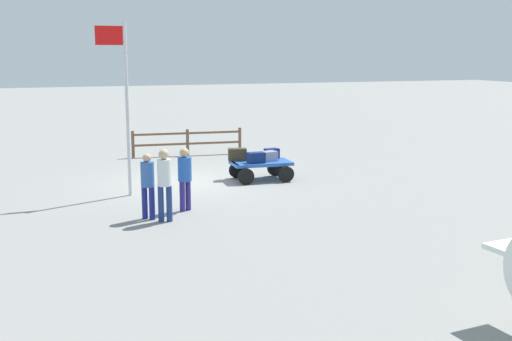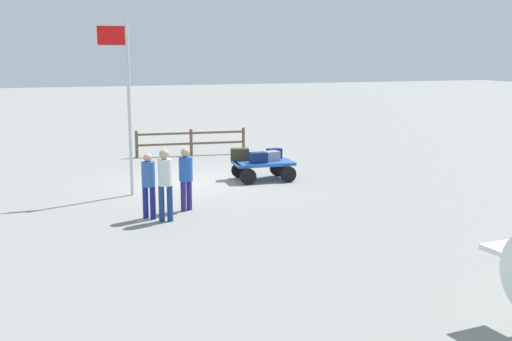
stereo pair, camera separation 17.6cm
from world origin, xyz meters
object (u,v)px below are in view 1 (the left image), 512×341
at_px(suitcase_navy, 267,156).
at_px(worker_lead, 164,179).
at_px(suitcase_olive, 272,153).
at_px(worker_trailing, 185,174).
at_px(luggage_cart, 260,166).
at_px(flagpole, 124,97).
at_px(worker_supervisor, 148,182).
at_px(suitcase_dark, 237,154).
at_px(suitcase_maroon, 256,158).

bearing_deg(suitcase_navy, worker_lead, 43.41).
xyz_separation_m(suitcase_navy, suitcase_olive, (-0.34, -0.44, 0.01)).
height_order(worker_lead, worker_trailing, worker_lead).
height_order(luggage_cart, suitcase_navy, suitcase_navy).
distance_m(suitcase_navy, suitcase_olive, 0.55).
relative_size(worker_lead, flagpole, 0.37).
distance_m(suitcase_navy, worker_supervisor, 5.73).
bearing_deg(worker_supervisor, worker_lead, 133.39).
height_order(suitcase_dark, suitcase_olive, suitcase_dark).
distance_m(worker_trailing, worker_supervisor, 1.16).
distance_m(suitcase_dark, worker_supervisor, 5.39).
bearing_deg(worker_supervisor, worker_trailing, -154.29).
height_order(suitcase_olive, worker_lead, worker_lead).
relative_size(suitcase_navy, worker_trailing, 0.43).
bearing_deg(worker_trailing, worker_lead, 50.60).
distance_m(luggage_cart, worker_trailing, 4.46).
bearing_deg(worker_lead, suitcase_maroon, -134.89).
bearing_deg(worker_trailing, luggage_cart, -136.40).
bearing_deg(worker_lead, worker_supervisor, -46.61).
relative_size(suitcase_maroon, flagpole, 0.11).
height_order(luggage_cart, flagpole, flagpole).
relative_size(suitcase_dark, flagpole, 0.13).
bearing_deg(suitcase_olive, suitcase_maroon, 39.46).
xyz_separation_m(suitcase_dark, suitcase_maroon, (-0.41, 0.63, -0.03)).
relative_size(suitcase_navy, suitcase_maroon, 1.32).
relative_size(luggage_cart, worker_lead, 1.09).
bearing_deg(suitcase_dark, worker_lead, 52.88).
bearing_deg(suitcase_maroon, suitcase_olive, -140.54).
xyz_separation_m(suitcase_dark, worker_trailing, (2.58, 3.48, 0.16)).
distance_m(suitcase_maroon, worker_trailing, 4.14).
bearing_deg(suitcase_dark, flagpole, 17.78).
bearing_deg(suitcase_navy, flagpole, 9.51).
xyz_separation_m(suitcase_navy, worker_supervisor, (4.48, 3.56, 0.18)).
bearing_deg(worker_lead, suitcase_dark, -127.12).
bearing_deg(suitcase_olive, worker_supervisor, 39.69).
bearing_deg(suitcase_navy, worker_supervisor, 38.48).
height_order(worker_lead, flagpole, flagpole).
bearing_deg(worker_lead, suitcase_navy, -136.59).
bearing_deg(flagpole, suitcase_olive, -166.22).
bearing_deg(suitcase_maroon, worker_lead, 45.11).
bearing_deg(suitcase_maroon, worker_supervisor, 39.73).
bearing_deg(luggage_cart, suitcase_dark, -34.04).
distance_m(suitcase_navy, worker_trailing, 4.60).
distance_m(suitcase_maroon, worker_supervisor, 5.26).
height_order(suitcase_navy, worker_lead, worker_lead).
distance_m(luggage_cart, worker_lead, 5.57).
bearing_deg(worker_supervisor, luggage_cart, -140.08).
bearing_deg(suitcase_navy, suitcase_maroon, 24.90).
distance_m(luggage_cart, flagpole, 5.00).
bearing_deg(flagpole, worker_supervisor, 91.64).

